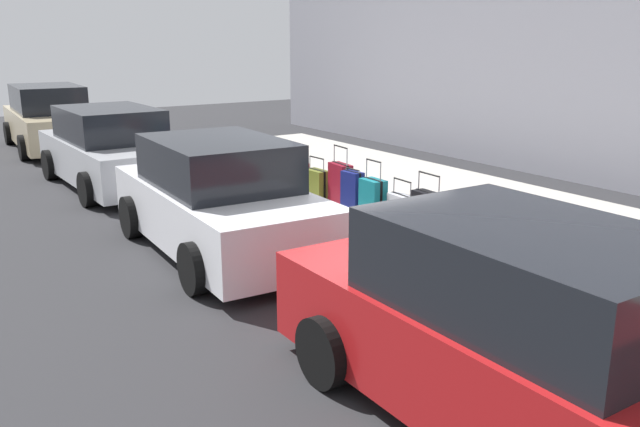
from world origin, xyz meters
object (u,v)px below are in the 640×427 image
suitcase_navy_1 (545,263)px  suitcase_navy_8 (352,194)px  suitcase_silver_6 (401,213)px  parked_car_white_1 (219,200)px  suitcase_olive_3 (481,234)px  fire_hydrant (274,167)px  suitcase_black_5 (427,217)px  parked_car_red_0 (525,339)px  parked_car_beige_3 (50,120)px  suitcase_red_4 (450,233)px  suitcase_olive_10 (317,186)px  parked_car_silver_2 (111,150)px  suitcase_maroon_2 (512,245)px  bollard_post (254,160)px  suitcase_teal_7 (373,202)px  suitcase_teal_0 (589,275)px  suitcase_maroon_9 (340,186)px  suitcase_red_11 (297,179)px

suitcase_navy_1 → suitcase_navy_8: bearing=0.2°
suitcase_silver_6 → parked_car_white_1: (0.99, 2.49, 0.33)m
suitcase_olive_3 → parked_car_white_1: (2.64, 2.41, 0.23)m
suitcase_olive_3 → fire_hydrant: 5.36m
suitcase_black_5 → parked_car_red_0: 4.47m
suitcase_silver_6 → parked_car_beige_3: bearing=12.1°
suitcase_red_4 → suitcase_olive_10: bearing=-1.2°
suitcase_navy_8 → parked_car_silver_2: bearing=25.2°
suitcase_maroon_2 → parked_car_silver_2: parked_car_silver_2 is taller
suitcase_navy_8 → parked_car_silver_2: (5.01, 2.36, 0.24)m
suitcase_navy_1 → bollard_post: 6.94m
suitcase_olive_3 → parked_car_beige_3: size_ratio=0.17×
parked_car_white_1 → parked_car_beige_3: (10.60, -0.00, 0.04)m
suitcase_teal_7 → parked_car_red_0: (-4.88, 2.38, 0.28)m
suitcase_teal_0 → suitcase_navy_8: suitcase_teal_0 is taller
suitcase_black_5 → parked_car_white_1: bearing=57.0°
suitcase_silver_6 → parked_car_beige_3: 11.86m
suitcase_teal_7 → suitcase_maroon_9: 1.06m
suitcase_maroon_9 → fire_hydrant: size_ratio=1.50×
suitcase_black_5 → suitcase_teal_7: (1.15, 0.07, -0.01)m
suitcase_olive_10 → fire_hydrant: bearing=-0.4°
suitcase_silver_6 → suitcase_olive_10: suitcase_olive_10 is taller
parked_car_white_1 → parked_car_silver_2: bearing=-0.0°
suitcase_navy_1 → suitcase_silver_6: 2.68m
bollard_post → parked_car_white_1: 3.98m
suitcase_red_4 → parked_car_beige_3: 12.97m
suitcase_silver_6 → suitcase_maroon_9: suitcase_maroon_9 is taller
parked_car_red_0 → suitcase_black_5: bearing=-33.4°
suitcase_teal_0 → suitcase_navy_1: bearing=3.7°
suitcase_teal_7 → parked_car_white_1: parked_car_white_1 is taller
suitcase_maroon_2 → suitcase_silver_6: bearing=-2.4°
suitcase_teal_7 → suitcase_navy_8: size_ratio=1.27×
suitcase_olive_3 → suitcase_olive_10: bearing=-0.2°
bollard_post → parked_car_beige_3: bearing=17.3°
suitcase_teal_7 → parked_car_white_1: size_ratio=0.23×
suitcase_red_11 → parked_car_silver_2: size_ratio=0.21×
suitcase_silver_6 → bollard_post: bollard_post is taller
suitcase_red_4 → suitcase_red_11: suitcase_red_11 is taller
suitcase_red_11 → suitcase_red_4: bearing=179.7°
suitcase_silver_6 → suitcase_red_11: suitcase_red_11 is taller
fire_hydrant → parked_car_beige_3: (7.88, 2.43, 0.28)m
suitcase_teal_0 → suitcase_maroon_9: size_ratio=0.84×
suitcase_olive_3 → suitcase_red_4: suitcase_olive_3 is taller
suitcase_silver_6 → suitcase_navy_8: (1.06, 0.13, 0.09)m
suitcase_olive_10 → parked_car_beige_3: size_ratio=0.17×
suitcase_maroon_2 → suitcase_teal_7: (2.72, 0.02, -0.02)m
suitcase_red_4 → suitcase_navy_8: size_ratio=1.00×
suitcase_olive_3 → suitcase_teal_7: 2.21m
suitcase_teal_7 → suitcase_teal_0: bearing=-179.6°
suitcase_silver_6 → parked_car_beige_3: parked_car_beige_3 is taller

